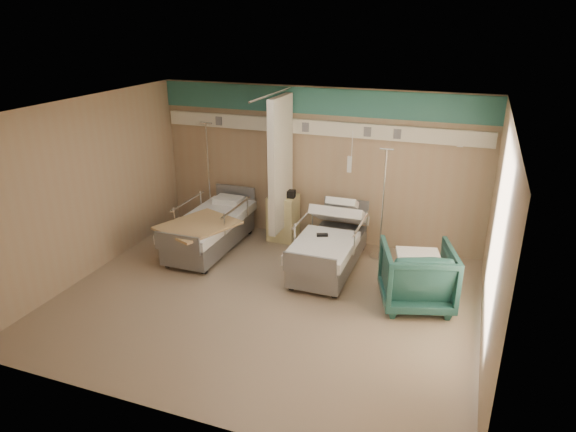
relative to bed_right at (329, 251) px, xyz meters
The scene contains 13 objects.
ground 1.47m from the bed_right, 114.78° to the right, with size 6.00×5.00×0.00m, color gray.
room_walls 1.97m from the bed_right, 121.10° to the right, with size 6.04×5.04×2.82m.
bed_right is the anchor object (origin of this frame).
bed_left 2.20m from the bed_right, behind, with size 1.00×2.16×0.63m, color white, non-canonical shape.
bedside_cabinet 1.46m from the bed_right, 141.95° to the left, with size 0.50×0.48×0.85m, color beige.
visitor_armchair 1.62m from the bed_right, 23.76° to the right, with size 0.98×1.01×0.92m, color #1F4D47.
waffle_blanket 1.74m from the bed_right, 24.41° to the right, with size 0.59×0.52×0.07m, color white.
iv_stand_right 1.03m from the bed_right, 46.91° to the left, with size 0.34×0.34×1.93m.
iv_stand_left 2.84m from the bed_right, 161.04° to the left, with size 0.37×0.37×2.10m.
call_remote 0.37m from the bed_right, 123.60° to the right, with size 0.18×0.08×0.04m, color black.
tan_blanket 2.24m from the bed_right, 167.93° to the right, with size 0.96×1.21×0.04m, color tan.
toiletry_bag 1.48m from the bed_right, 140.06° to the left, with size 0.24×0.15×0.13m, color black.
white_cup 1.76m from the bed_right, 143.62° to the left, with size 0.09×0.09×0.13m, color white.
Camera 1 is at (2.59, -6.10, 3.91)m, focal length 32.00 mm.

